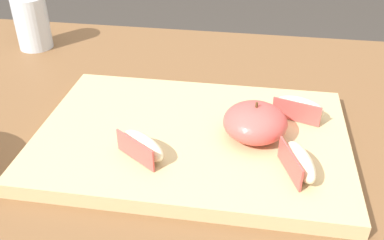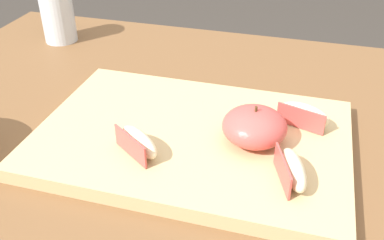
# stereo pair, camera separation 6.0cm
# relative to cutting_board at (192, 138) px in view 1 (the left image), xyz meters

# --- Properties ---
(dining_table) EXTENTS (1.18, 0.82, 0.78)m
(dining_table) POSITION_rel_cutting_board_xyz_m (0.04, 0.02, -0.13)
(dining_table) COLOR brown
(dining_table) RESTS_ON ground_plane
(cutting_board) EXTENTS (0.43, 0.29, 0.02)m
(cutting_board) POSITION_rel_cutting_board_xyz_m (0.00, 0.00, 0.00)
(cutting_board) COLOR tan
(cutting_board) RESTS_ON dining_table
(apple_half_skin_up) EXTENTS (0.09, 0.09, 0.05)m
(apple_half_skin_up) POSITION_rel_cutting_board_xyz_m (0.09, 0.00, 0.03)
(apple_half_skin_up) COLOR #D14C47
(apple_half_skin_up) RESTS_ON cutting_board
(apple_wedge_middle) EXTENTS (0.08, 0.05, 0.03)m
(apple_wedge_middle) POSITION_rel_cutting_board_xyz_m (0.15, 0.06, 0.03)
(apple_wedge_middle) COLOR beige
(apple_wedge_middle) RESTS_ON cutting_board
(apple_wedge_back) EXTENTS (0.07, 0.06, 0.03)m
(apple_wedge_back) POSITION_rel_cutting_board_xyz_m (-0.05, -0.06, 0.03)
(apple_wedge_back) COLOR beige
(apple_wedge_back) RESTS_ON cutting_board
(apple_wedge_left) EXTENTS (0.05, 0.08, 0.03)m
(apple_wedge_left) POSITION_rel_cutting_board_xyz_m (0.14, -0.07, 0.03)
(apple_wedge_left) COLOR beige
(apple_wedge_left) RESTS_ON cutting_board
(drinking_glass_water) EXTENTS (0.07, 0.07, 0.10)m
(drinking_glass_water) POSITION_rel_cutting_board_xyz_m (-0.38, 0.29, 0.04)
(drinking_glass_water) COLOR silver
(drinking_glass_water) RESTS_ON dining_table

